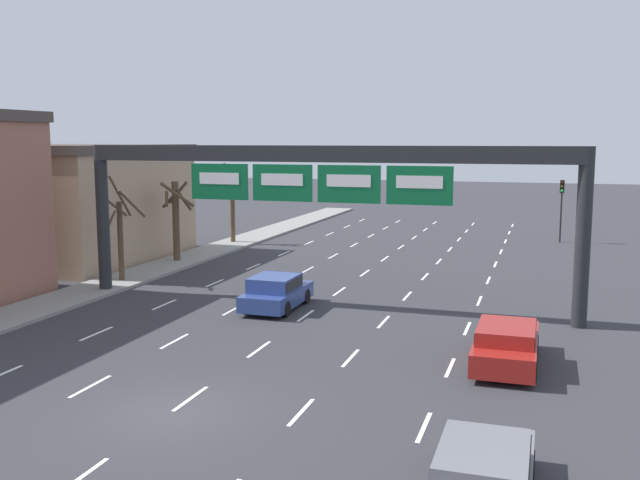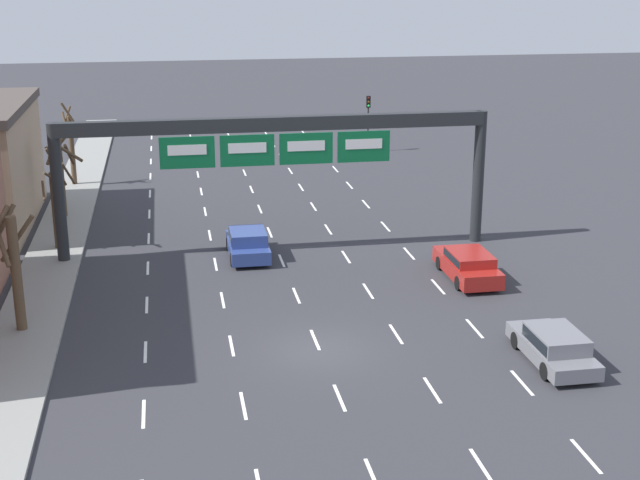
# 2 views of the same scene
# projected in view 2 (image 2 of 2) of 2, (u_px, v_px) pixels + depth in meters

# --- Properties ---
(ground_plane) EXTENTS (220.00, 220.00, 0.00)m
(ground_plane) POSITION_uv_depth(u_px,v_px,m) (319.00, 350.00, 34.23)
(ground_plane) COLOR #333338
(sidewalk_left) EXTENTS (2.80, 110.00, 0.15)m
(sidewalk_left) POSITION_uv_depth(u_px,v_px,m) (14.00, 371.00, 32.34)
(sidewalk_left) COLOR gray
(sidewalk_left) RESTS_ON ground_plane
(lane_dashes) EXTENTS (13.32, 67.00, 0.01)m
(lane_dashes) POSITION_uv_depth(u_px,v_px,m) (275.00, 246.00, 46.93)
(lane_dashes) COLOR white
(lane_dashes) RESTS_ON ground_plane
(sign_gantry) EXTENTS (21.99, 0.70, 6.99)m
(sign_gantry) POSITION_uv_depth(u_px,v_px,m) (276.00, 146.00, 44.43)
(sign_gantry) COLOR #232628
(sign_gantry) RESTS_ON ground_plane
(car_red) EXTENTS (1.97, 4.83, 1.38)m
(car_red) POSITION_uv_depth(u_px,v_px,m) (468.00, 264.00, 41.77)
(car_red) COLOR maroon
(car_red) RESTS_ON ground_plane
(car_grey) EXTENTS (1.90, 4.62, 1.33)m
(car_grey) POSITION_uv_depth(u_px,v_px,m) (554.00, 345.00, 32.93)
(car_grey) COLOR slate
(car_grey) RESTS_ON ground_plane
(car_blue) EXTENTS (1.97, 4.25, 1.48)m
(car_blue) POSITION_uv_depth(u_px,v_px,m) (248.00, 243.00, 44.81)
(car_blue) COLOR navy
(car_blue) RESTS_ON ground_plane
(traffic_light_near_gantry) EXTENTS (0.30, 0.35, 4.42)m
(traffic_light_near_gantry) POSITION_uv_depth(u_px,v_px,m) (368.00, 112.00, 69.49)
(traffic_light_near_gantry) COLOR black
(traffic_light_near_gantry) RESTS_ON ground_plane
(tree_bare_closest) EXTENTS (1.87, 1.71, 5.02)m
(tree_bare_closest) POSITION_uv_depth(u_px,v_px,m) (14.00, 265.00, 35.13)
(tree_bare_closest) COLOR brown
(tree_bare_closest) RESTS_ON sidewalk_left
(tree_bare_second) EXTENTS (1.69, 1.80, 5.35)m
(tree_bare_second) POSITION_uv_depth(u_px,v_px,m) (55.00, 201.00, 45.44)
(tree_bare_second) COLOR brown
(tree_bare_second) RESTS_ON sidewalk_left
(tree_bare_third) EXTENTS (2.18, 2.12, 4.70)m
(tree_bare_third) POSITION_uv_depth(u_px,v_px,m) (61.00, 170.00, 51.18)
(tree_bare_third) COLOR brown
(tree_bare_third) RESTS_ON sidewalk_left
(tree_bare_furthest) EXTENTS (1.13, 1.18, 5.51)m
(tree_bare_furthest) POSITION_uv_depth(u_px,v_px,m) (71.00, 145.00, 58.80)
(tree_bare_furthest) COLOR brown
(tree_bare_furthest) RESTS_ON sidewalk_left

